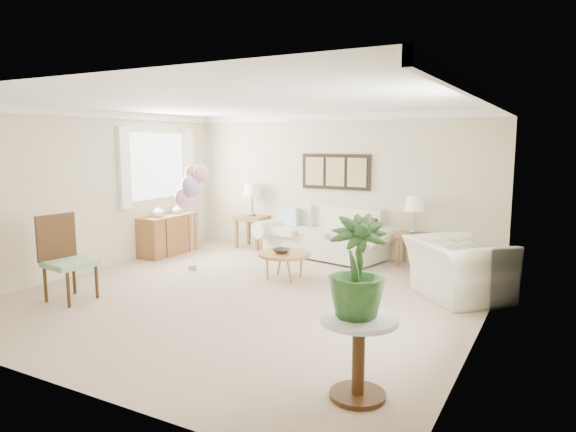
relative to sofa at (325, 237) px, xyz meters
The scene contains 18 objects.
ground_plane 2.79m from the sofa, 87.87° to the right, with size 6.00×6.00×0.00m, color tan.
room_shell 2.96m from the sofa, 90.14° to the right, with size 6.04×6.04×2.60m.
wall_art_triptych 1.21m from the sofa, 62.01° to the left, with size 1.35×0.06×0.65m.
sofa is the anchor object (origin of this frame).
end_table_left 1.61m from the sofa, behind, with size 0.59×0.53×0.64m.
end_table_right 1.63m from the sofa, ahead, with size 0.52×0.47×0.57m.
lamp_left 1.78m from the sofa, behind, with size 0.37×0.37×0.65m.
lamp_right 1.77m from the sofa, ahead, with size 0.36×0.36×0.63m.
coffee_table 1.77m from the sofa, 86.41° to the right, with size 0.81×0.81×0.41m.
decor_bowl 1.80m from the sofa, 87.46° to the right, with size 0.26×0.26×0.06m, color #292220.
armchair 3.05m from the sofa, 30.00° to the right, with size 1.23×1.07×0.80m, color silver.
side_table 5.33m from the sofa, 62.60° to the right, with size 0.64×0.64×0.69m.
potted_plant 5.37m from the sofa, 62.88° to the right, with size 0.46×0.46×0.82m, color #184516.
accent_chair 4.52m from the sofa, 115.38° to the right, with size 0.63×0.63×1.14m.
credenza 2.94m from the sofa, 154.45° to the right, with size 0.46×1.20×0.74m.
vase_white 3.09m from the sofa, 149.65° to the right, with size 0.20×0.20×0.21m, color silver.
vase_sage 2.87m from the sofa, 158.55° to the right, with size 0.17×0.17×0.18m, color beige.
balloon_cluster 2.70m from the sofa, 126.21° to the right, with size 0.51×0.46×1.73m.
Camera 1 is at (3.75, -5.73, 2.09)m, focal length 32.00 mm.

